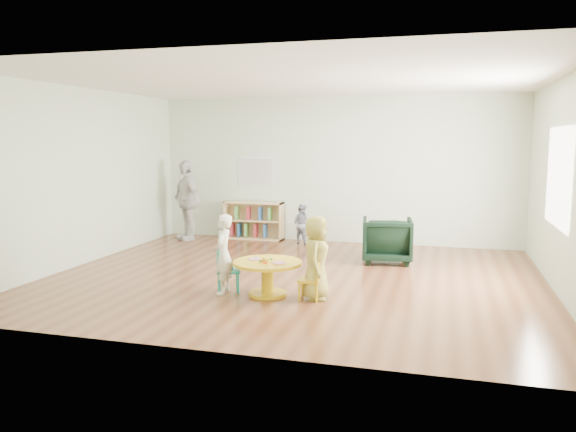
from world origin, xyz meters
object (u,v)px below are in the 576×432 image
Objects in this scene: bookshelf at (254,221)px; child_right at (316,258)px; armchair at (387,240)px; toddler at (302,224)px; activity_table at (268,272)px; kid_chair_right at (312,279)px; kid_chair_left at (225,269)px; adult_caretaker at (187,200)px; child_left at (223,254)px.

child_right is (2.16, -3.87, 0.16)m from bookshelf.
toddler is at bearing -42.09° from armchair.
activity_table is 0.74× the size of bookshelf.
toddler reaches higher than kid_chair_right.
child_right reaches higher than kid_chair_left.
kid_chair_left reaches higher than activity_table.
kid_chair_left is 0.47× the size of bookshelf.
child_right reaches higher than armchair.
kid_chair_right is at bearing -61.50° from bookshelf.
kid_chair_right is 0.32× the size of adult_caretaker.
child_left is at bearing -17.34° from kid_chair_left.
activity_table is 0.84× the size of child_right.
toddler is 2.35m from adult_caretaker.
kid_chair_left is 0.70× the size of armchair.
activity_table is 4.41m from adult_caretaker.
armchair is 2.49m from child_right.
kid_chair_right is (0.60, -0.05, -0.04)m from activity_table.
kid_chair_right is at bearing 126.47° from toddler.
child_left is at bearing -20.12° from adult_caretaker.
kid_chair_left is at bearing -76.35° from bookshelf.
armchair is at bearing 118.71° from kid_chair_left.
activity_table is at bearing 90.69° from child_left.
child_left is (0.01, -0.08, 0.22)m from kid_chair_left.
armchair is at bearing 165.49° from toddler.
kid_chair_right is (1.19, -0.06, -0.03)m from kid_chair_left.
adult_caretaker reaches higher than kid_chair_right.
child_right is (-0.64, -2.40, 0.16)m from armchair.
toddler is at bearing 172.32° from child_left.
kid_chair_left is at bearing 82.96° from child_right.
adult_caretaker reaches higher than activity_table.
kid_chair_left is 1.25m from child_right.
activity_table is 0.67m from child_right.
adult_caretaker is at bearing 25.07° from toddler.
bookshelf reaches higher than kid_chair_right.
armchair is 0.77× the size of child_left.
toddler is (1.06, -0.26, 0.01)m from bookshelf.
child_left is (-0.58, -0.07, 0.21)m from activity_table.
kid_chair_left is 0.54× the size of child_right.
armchair is at bearing -21.15° from child_right.
bookshelf is at bearing 25.32° from kid_chair_right.
armchair is 3.09m from child_left.
adult_caretaker reaches higher than toddler.
kid_chair_left is 1.13× the size of kid_chair_right.
armchair is (2.80, -1.47, -0.00)m from bookshelf.
toddler is at bearing 10.73° from child_right.
armchair is 0.51× the size of adult_caretaker.
toddler reaches higher than activity_table.
bookshelf is 4.43m from child_right.
armchair is 0.76× the size of child_right.
toddler reaches higher than kid_chair_left.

